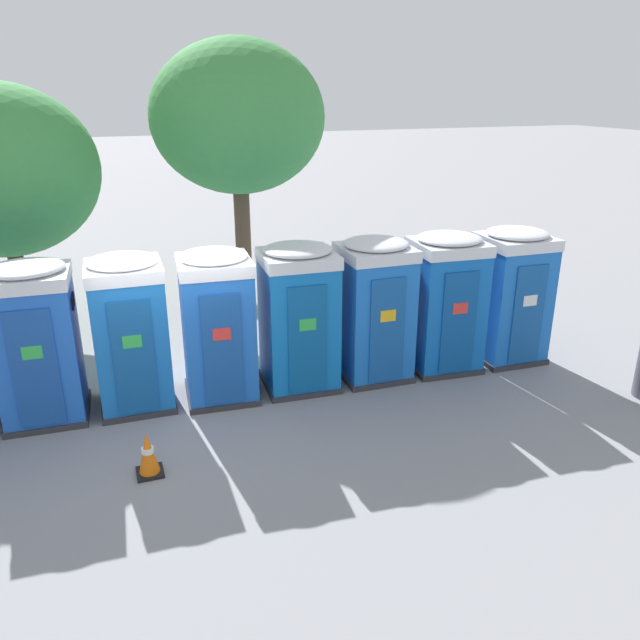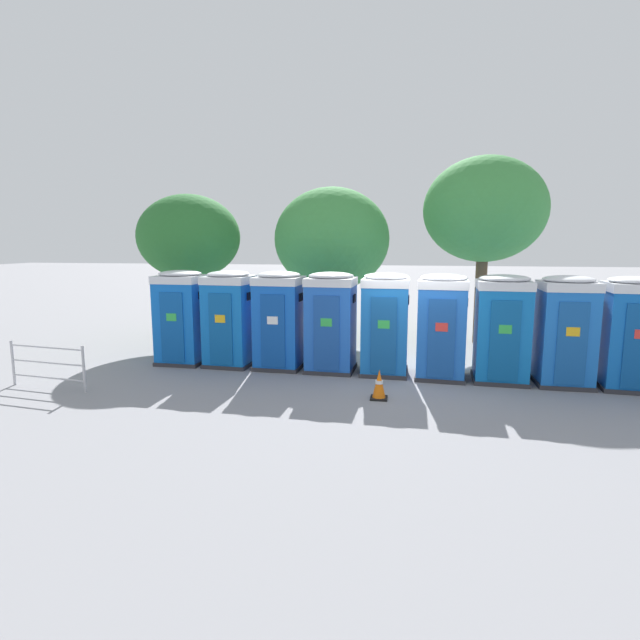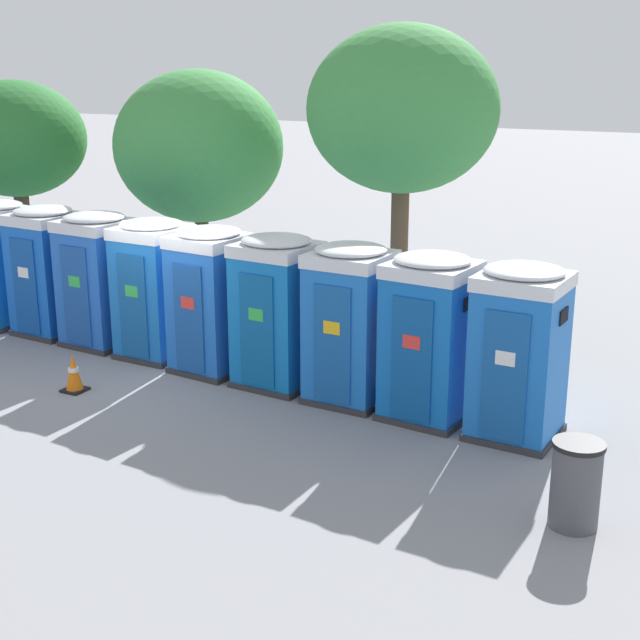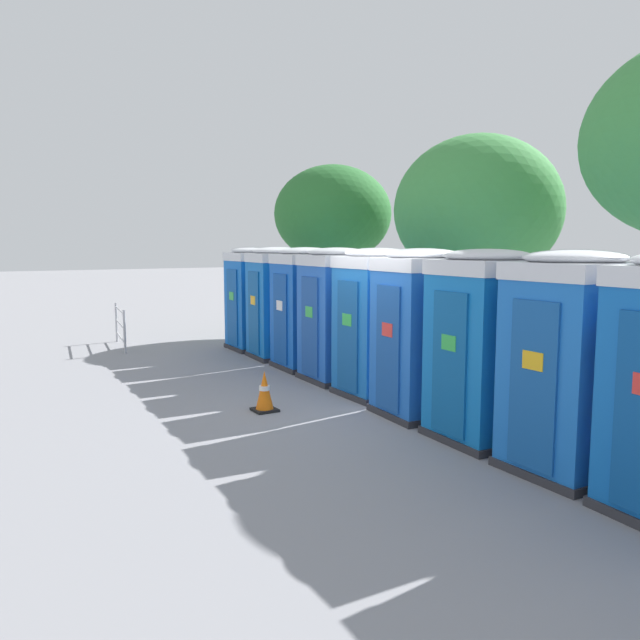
{
  "view_description": "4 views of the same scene",
  "coord_description": "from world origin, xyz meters",
  "px_view_note": "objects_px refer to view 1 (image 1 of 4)",
  "views": [
    {
      "loc": [
        -0.98,
        -9.57,
        4.97
      ],
      "look_at": [
        2.45,
        -0.1,
        1.16
      ],
      "focal_mm": 35.0,
      "sensor_mm": 36.0,
      "label": 1
    },
    {
      "loc": [
        -0.24,
        -12.23,
        3.28
      ],
      "look_at": [
        -2.33,
        0.16,
        1.32
      ],
      "focal_mm": 28.0,
      "sensor_mm": 36.0,
      "label": 2
    },
    {
      "loc": [
        9.39,
        -12.16,
        5.21
      ],
      "look_at": [
        2.87,
        -0.12,
        1.23
      ],
      "focal_mm": 50.0,
      "sensor_mm": 36.0,
      "label": 3
    },
    {
      "loc": [
        7.93,
        -6.12,
        2.59
      ],
      "look_at": [
        -2.68,
        0.18,
        1.1
      ],
      "focal_mm": 35.0,
      "sensor_mm": 36.0,
      "label": 4
    }
  ],
  "objects_px": {
    "portapotty_6": "(299,316)",
    "street_tree_1": "(238,118)",
    "portapotty_7": "(374,308)",
    "portapotty_9": "(511,294)",
    "portapotty_3": "(37,342)",
    "portapotty_4": "(130,332)",
    "traffic_cone": "(148,454)",
    "portapotty_8": "(445,301)",
    "street_tree_2": "(0,171)",
    "portapotty_5": "(218,325)"
  },
  "relations": [
    {
      "from": "portapotty_6",
      "to": "portapotty_9",
      "type": "xyz_separation_m",
      "value": [
        4.12,
        -0.23,
        0.0
      ]
    },
    {
      "from": "portapotty_4",
      "to": "traffic_cone",
      "type": "height_order",
      "value": "portapotty_4"
    },
    {
      "from": "portapotty_3",
      "to": "street_tree_1",
      "type": "distance_m",
      "value": 6.79
    },
    {
      "from": "portapotty_4",
      "to": "portapotty_6",
      "type": "relative_size",
      "value": 1.0
    },
    {
      "from": "street_tree_1",
      "to": "portapotty_8",
      "type": "bearing_deg",
      "value": -61.6
    },
    {
      "from": "portapotty_6",
      "to": "portapotty_9",
      "type": "height_order",
      "value": "same"
    },
    {
      "from": "portapotty_6",
      "to": "traffic_cone",
      "type": "xyz_separation_m",
      "value": [
        -2.76,
        -1.89,
        -0.97
      ]
    },
    {
      "from": "portapotty_4",
      "to": "portapotty_8",
      "type": "bearing_deg",
      "value": -4.07
    },
    {
      "from": "portapotty_9",
      "to": "street_tree_1",
      "type": "xyz_separation_m",
      "value": [
        -3.97,
        4.87,
        3.0
      ]
    },
    {
      "from": "portapotty_5",
      "to": "traffic_cone",
      "type": "xyz_separation_m",
      "value": [
        -1.39,
        -1.95,
        -0.97
      ]
    },
    {
      "from": "traffic_cone",
      "to": "portapotty_3",
      "type": "bearing_deg",
      "value": 121.75
    },
    {
      "from": "portapotty_8",
      "to": "portapotty_6",
      "type": "bearing_deg",
      "value": 176.63
    },
    {
      "from": "portapotty_6",
      "to": "portapotty_3",
      "type": "bearing_deg",
      "value": 175.91
    },
    {
      "from": "portapotty_3",
      "to": "portapotty_5",
      "type": "bearing_deg",
      "value": -4.79
    },
    {
      "from": "portapotty_9",
      "to": "portapotty_3",
      "type": "bearing_deg",
      "value": 176.36
    },
    {
      "from": "portapotty_4",
      "to": "portapotty_5",
      "type": "relative_size",
      "value": 1.0
    },
    {
      "from": "portapotty_9",
      "to": "street_tree_1",
      "type": "bearing_deg",
      "value": 129.2
    },
    {
      "from": "portapotty_3",
      "to": "street_tree_2",
      "type": "height_order",
      "value": "street_tree_2"
    },
    {
      "from": "portapotty_5",
      "to": "portapotty_8",
      "type": "bearing_deg",
      "value": -3.14
    },
    {
      "from": "portapotty_4",
      "to": "portapotty_9",
      "type": "bearing_deg",
      "value": -3.82
    },
    {
      "from": "portapotty_5",
      "to": "portapotty_7",
      "type": "bearing_deg",
      "value": -2.84
    },
    {
      "from": "portapotty_7",
      "to": "street_tree_2",
      "type": "xyz_separation_m",
      "value": [
        -6.08,
        4.53,
        2.09
      ]
    },
    {
      "from": "portapotty_3",
      "to": "portapotty_4",
      "type": "xyz_separation_m",
      "value": [
        1.37,
        -0.07,
        0.0
      ]
    },
    {
      "from": "portapotty_7",
      "to": "portapotty_8",
      "type": "distance_m",
      "value": 1.37
    },
    {
      "from": "portapotty_4",
      "to": "portapotty_9",
      "type": "height_order",
      "value": "same"
    },
    {
      "from": "portapotty_7",
      "to": "portapotty_8",
      "type": "bearing_deg",
      "value": -3.75
    },
    {
      "from": "street_tree_2",
      "to": "portapotty_9",
      "type": "bearing_deg",
      "value": -27.97
    },
    {
      "from": "traffic_cone",
      "to": "portapotty_8",
      "type": "bearing_deg",
      "value": 17.42
    },
    {
      "from": "portapotty_4",
      "to": "portapotty_8",
      "type": "relative_size",
      "value": 1.0
    },
    {
      "from": "portapotty_6",
      "to": "street_tree_1",
      "type": "bearing_deg",
      "value": 88.14
    },
    {
      "from": "portapotty_5",
      "to": "street_tree_2",
      "type": "bearing_deg",
      "value": 127.18
    },
    {
      "from": "portapotty_3",
      "to": "portapotty_4",
      "type": "bearing_deg",
      "value": -2.75
    },
    {
      "from": "portapotty_7",
      "to": "portapotty_9",
      "type": "bearing_deg",
      "value": -3.3
    },
    {
      "from": "street_tree_2",
      "to": "portapotty_5",
      "type": "bearing_deg",
      "value": -52.82
    },
    {
      "from": "street_tree_2",
      "to": "traffic_cone",
      "type": "relative_size",
      "value": 7.92
    },
    {
      "from": "portapotty_3",
      "to": "street_tree_1",
      "type": "xyz_separation_m",
      "value": [
        4.27,
        4.34,
        3.0
      ]
    },
    {
      "from": "portapotty_7",
      "to": "portapotty_6",
      "type": "bearing_deg",
      "value": 177.01
    },
    {
      "from": "traffic_cone",
      "to": "portapotty_9",
      "type": "bearing_deg",
      "value": 13.56
    },
    {
      "from": "portapotty_6",
      "to": "street_tree_1",
      "type": "xyz_separation_m",
      "value": [
        0.15,
        4.64,
        3.0
      ]
    },
    {
      "from": "portapotty_4",
      "to": "traffic_cone",
      "type": "xyz_separation_m",
      "value": [
        -0.02,
        -2.12,
        -0.97
      ]
    },
    {
      "from": "portapotty_9",
      "to": "portapotty_6",
      "type": "bearing_deg",
      "value": 176.8
    },
    {
      "from": "portapotty_5",
      "to": "portapotty_6",
      "type": "relative_size",
      "value": 1.0
    },
    {
      "from": "portapotty_3",
      "to": "portapotty_8",
      "type": "bearing_deg",
      "value": -3.8
    },
    {
      "from": "portapotty_7",
      "to": "street_tree_1",
      "type": "height_order",
      "value": "street_tree_1"
    },
    {
      "from": "portapotty_5",
      "to": "portapotty_6",
      "type": "bearing_deg",
      "value": -2.69
    },
    {
      "from": "portapotty_5",
      "to": "portapotty_4",
      "type": "bearing_deg",
      "value": 173.17
    },
    {
      "from": "portapotty_3",
      "to": "portapotty_9",
      "type": "height_order",
      "value": "same"
    },
    {
      "from": "portapotty_8",
      "to": "street_tree_1",
      "type": "distance_m",
      "value": 6.22
    },
    {
      "from": "portapotty_3",
      "to": "portapotty_8",
      "type": "distance_m",
      "value": 6.88
    },
    {
      "from": "portapotty_5",
      "to": "portapotty_7",
      "type": "distance_m",
      "value": 2.75
    }
  ]
}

